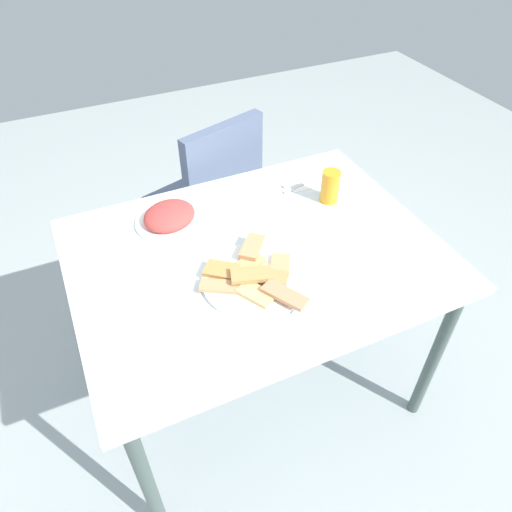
# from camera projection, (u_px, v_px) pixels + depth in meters

# --- Properties ---
(ground_plane) EXTENTS (6.00, 6.00, 0.00)m
(ground_plane) POSITION_uv_depth(u_px,v_px,m) (256.00, 380.00, 2.04)
(ground_plane) COLOR #A1ABAA
(dining_table) EXTENTS (1.17, 0.89, 0.74)m
(dining_table) POSITION_uv_depth(u_px,v_px,m) (256.00, 269.00, 1.59)
(dining_table) COLOR white
(dining_table) RESTS_ON ground_plane
(dining_chair) EXTENTS (0.53, 0.53, 0.88)m
(dining_chair) POSITION_uv_depth(u_px,v_px,m) (211.00, 195.00, 2.21)
(dining_chair) COLOR slate
(dining_chair) RESTS_ON ground_plane
(pide_platter) EXTENTS (0.34, 0.36, 0.04)m
(pide_platter) POSITION_uv_depth(u_px,v_px,m) (254.00, 278.00, 1.43)
(pide_platter) COLOR white
(pide_platter) RESTS_ON dining_table
(salad_plate_greens) EXTENTS (0.24, 0.24, 0.07)m
(salad_plate_greens) POSITION_uv_depth(u_px,v_px,m) (169.00, 217.00, 1.63)
(salad_plate_greens) COLOR white
(salad_plate_greens) RESTS_ON dining_table
(soda_can) EXTENTS (0.07, 0.07, 0.12)m
(soda_can) POSITION_uv_depth(u_px,v_px,m) (330.00, 187.00, 1.70)
(soda_can) COLOR orange
(soda_can) RESTS_ON dining_table
(paper_napkin) EXTENTS (0.12, 0.12, 0.00)m
(paper_napkin) POSITION_uv_depth(u_px,v_px,m) (301.00, 182.00, 1.83)
(paper_napkin) COLOR white
(paper_napkin) RESTS_ON dining_table
(fork) EXTENTS (0.20, 0.06, 0.00)m
(fork) POSITION_uv_depth(u_px,v_px,m) (304.00, 183.00, 1.82)
(fork) COLOR silver
(fork) RESTS_ON paper_napkin
(spoon) EXTENTS (0.17, 0.06, 0.00)m
(spoon) POSITION_uv_depth(u_px,v_px,m) (299.00, 179.00, 1.84)
(spoon) COLOR silver
(spoon) RESTS_ON paper_napkin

